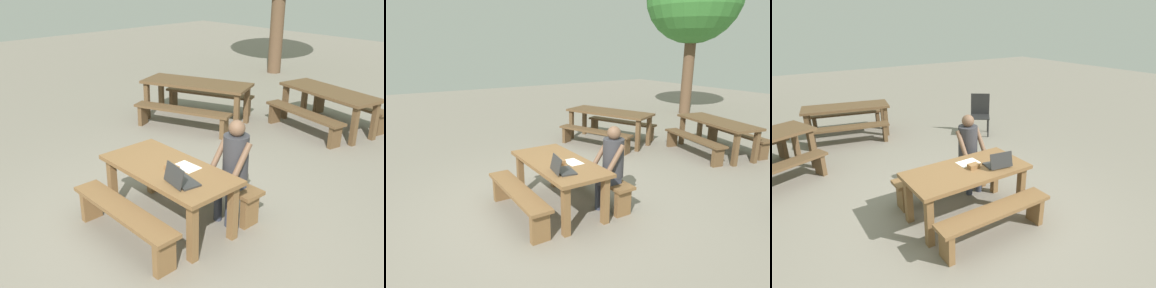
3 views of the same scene
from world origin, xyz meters
TOP-DOWN VIEW (x-y plane):
  - ground_plane at (0.00, 0.00)m, footprint 30.00×30.00m
  - picnic_table_front at (0.00, 0.00)m, footprint 1.65×0.80m
  - bench_near at (0.00, -0.63)m, footprint 1.57×0.30m
  - bench_far at (0.00, 0.63)m, footprint 1.57×0.30m
  - laptop at (0.40, -0.17)m, footprint 0.36×0.32m
  - small_pouch at (0.09, -0.02)m, footprint 0.15×0.10m
  - paper_sheet at (0.13, 0.16)m, footprint 0.30×0.22m
  - person_seated at (0.44, 0.60)m, footprint 0.41×0.41m
  - plastic_chair at (2.20, 2.72)m, footprint 0.61×0.61m
  - picnic_table_rear at (-0.51, 4.22)m, footprint 1.98×1.07m
  - bench_rear_south at (-0.63, 3.64)m, footprint 1.71×0.62m
  - bench_rear_north at (-0.39, 4.81)m, footprint 1.71×0.62m

SIDE VIEW (x-z plane):
  - ground_plane at x=0.00m, z-range 0.00..0.00m
  - bench_rear_south at x=-0.63m, z-range 0.11..0.53m
  - bench_rear_north at x=-0.39m, z-range 0.11..0.53m
  - bench_near at x=0.00m, z-range 0.10..0.54m
  - bench_far at x=0.00m, z-range 0.10..0.54m
  - plastic_chair at x=2.20m, z-range 0.03..0.97m
  - picnic_table_front at x=0.00m, z-range 0.24..0.96m
  - picnic_table_rear at x=-0.51m, z-range 0.25..0.98m
  - paper_sheet at x=0.13m, z-range 0.71..0.71m
  - person_seated at x=0.44m, z-range 0.10..1.34m
  - small_pouch at x=0.09m, z-range 0.71..0.77m
  - laptop at x=0.40m, z-range 0.66..0.88m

